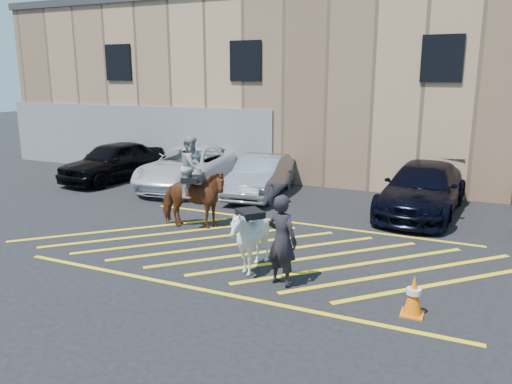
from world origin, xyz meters
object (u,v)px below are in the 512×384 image
at_px(car_silver_sedan, 261,176).
at_px(handler, 282,240).
at_px(car_black_suv, 113,161).
at_px(saddled_white, 250,239).
at_px(car_white_pickup, 189,167).
at_px(car_blue_suv, 423,189).
at_px(mounted_bay, 193,192).
at_px(traffic_cone, 413,295).

relative_size(car_silver_sedan, handler, 2.27).
bearing_deg(car_black_suv, saddled_white, -28.55).
relative_size(car_black_suv, car_white_pickup, 0.84).
bearing_deg(car_white_pickup, handler, -53.10).
height_order(car_blue_suv, mounted_bay, mounted_bay).
bearing_deg(car_black_suv, handler, -27.54).
height_order(car_black_suv, mounted_bay, mounted_bay).
bearing_deg(saddled_white, car_white_pickup, 130.16).
bearing_deg(saddled_white, car_silver_sedan, 111.96).
height_order(saddled_white, traffic_cone, saddled_white).
bearing_deg(handler, car_white_pickup, -30.63).
bearing_deg(car_black_suv, car_white_pickup, 11.83).
xyz_separation_m(car_blue_suv, traffic_cone, (0.64, -6.99, -0.38)).
height_order(car_silver_sedan, mounted_bay, mounted_bay).
bearing_deg(car_black_suv, car_blue_suv, 7.08).
bearing_deg(car_white_pickup, traffic_cone, -44.67).
bearing_deg(traffic_cone, car_white_pickup, 141.18).
bearing_deg(car_white_pickup, saddled_white, -55.68).
height_order(car_silver_sedan, saddled_white, saddled_white).
xyz_separation_m(car_silver_sedan, handler, (3.44, -6.76, 0.23)).
relative_size(car_blue_suv, handler, 2.76).
relative_size(car_silver_sedan, car_blue_suv, 0.82).
bearing_deg(car_blue_suv, car_white_pickup, -177.51).
distance_m(handler, mounted_bay, 4.37).
relative_size(handler, mounted_bay, 0.73).
height_order(car_black_suv, handler, handler).
xyz_separation_m(car_black_suv, car_white_pickup, (3.31, 0.29, -0.03)).
bearing_deg(traffic_cone, mounted_bay, 155.53).
height_order(car_silver_sedan, handler, handler).
height_order(car_black_suv, car_white_pickup, car_black_suv).
relative_size(car_white_pickup, car_blue_suv, 1.05).
bearing_deg(mounted_bay, handler, -35.15).
distance_m(car_blue_suv, saddled_white, 6.94).
distance_m(car_black_suv, saddled_white, 10.90).
bearing_deg(car_silver_sedan, saddled_white, -74.97).
height_order(handler, mounted_bay, mounted_bay).
distance_m(car_white_pickup, handler, 9.47).
bearing_deg(mounted_bay, car_white_pickup, 122.74).
bearing_deg(car_silver_sedan, car_white_pickup, 169.25).
distance_m(handler, saddled_white, 0.95).
xyz_separation_m(handler, traffic_cone, (2.56, -0.28, -0.56)).
bearing_deg(handler, saddled_white, -5.78).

